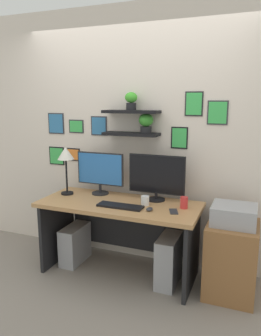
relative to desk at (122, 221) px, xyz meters
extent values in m
plane|color=gray|center=(0.00, -0.05, -0.54)|extent=(8.00, 8.00, 0.00)
cube|color=beige|center=(0.00, 0.39, 0.81)|extent=(4.40, 0.04, 2.70)
cube|color=black|center=(0.00, 0.27, 0.86)|extent=(0.59, 0.20, 0.03)
cube|color=black|center=(0.00, 0.27, 1.09)|extent=(0.59, 0.20, 0.03)
cylinder|color=black|center=(0.00, 0.27, 1.14)|extent=(0.10, 0.10, 0.07)
ellipsoid|color=green|center=(0.00, 0.27, 1.23)|extent=(0.13, 0.13, 0.11)
cylinder|color=black|center=(0.16, 0.27, 0.91)|extent=(0.11, 0.11, 0.07)
ellipsoid|color=#33862A|center=(0.16, 0.27, 1.01)|extent=(0.15, 0.15, 0.13)
cube|color=#2D2D33|center=(-0.42, 0.36, 0.92)|extent=(0.19, 0.02, 0.21)
cube|color=teal|center=(-0.42, 0.35, 0.92)|extent=(0.17, 0.00, 0.19)
cube|color=black|center=(-0.99, 0.36, 0.55)|extent=(0.20, 0.02, 0.21)
cube|color=green|center=(-0.99, 0.35, 0.55)|extent=(0.18, 0.00, 0.19)
cube|color=#2D2D33|center=(0.85, 0.36, 1.09)|extent=(0.19, 0.02, 0.23)
cube|color=green|center=(0.85, 0.35, 1.09)|extent=(0.17, 0.00, 0.20)
cube|color=black|center=(0.49, 0.36, 0.83)|extent=(0.17, 0.02, 0.22)
cube|color=green|center=(0.49, 0.35, 0.83)|extent=(0.15, 0.00, 0.19)
cube|color=black|center=(-0.76, 0.36, 0.58)|extent=(0.17, 0.02, 0.14)
cube|color=orange|center=(-0.76, 0.35, 0.58)|extent=(0.14, 0.00, 0.12)
cube|color=black|center=(0.62, 0.36, 1.17)|extent=(0.18, 0.02, 0.24)
cube|color=green|center=(0.62, 0.35, 1.17)|extent=(0.15, 0.00, 0.21)
cube|color=#2D2D33|center=(-0.71, 0.36, 0.91)|extent=(0.18, 0.02, 0.15)
cube|color=green|center=(-0.71, 0.35, 0.91)|extent=(0.16, 0.00, 0.13)
cube|color=#2D2D33|center=(-0.98, 0.36, 0.94)|extent=(0.21, 0.02, 0.24)
cube|color=teal|center=(-0.98, 0.35, 0.94)|extent=(0.18, 0.00, 0.22)
cube|color=tan|center=(0.00, -0.05, 0.19)|extent=(1.59, 0.68, 0.04)
cube|color=black|center=(-0.73, -0.05, -0.18)|extent=(0.04, 0.62, 0.71)
cube|color=black|center=(0.73, -0.05, -0.18)|extent=(0.04, 0.62, 0.71)
cube|color=black|center=(0.00, 0.25, -0.15)|extent=(1.39, 0.02, 0.50)
cylinder|color=black|center=(-0.31, 0.16, 0.22)|extent=(0.18, 0.18, 0.02)
cylinder|color=black|center=(-0.31, 0.16, 0.28)|extent=(0.03, 0.03, 0.10)
cube|color=black|center=(-0.31, 0.17, 0.49)|extent=(0.53, 0.02, 0.35)
cube|color=#2866B2|center=(-0.31, 0.15, 0.49)|extent=(0.50, 0.00, 0.32)
cylinder|color=black|center=(0.31, 0.16, 0.22)|extent=(0.18, 0.18, 0.02)
cylinder|color=black|center=(0.31, 0.16, 0.26)|extent=(0.03, 0.03, 0.07)
cube|color=black|center=(0.31, 0.17, 0.48)|extent=(0.58, 0.02, 0.39)
cube|color=black|center=(0.31, 0.15, 0.48)|extent=(0.55, 0.00, 0.37)
cube|color=black|center=(0.06, -0.17, 0.22)|extent=(0.44, 0.14, 0.02)
ellipsoid|color=#2D2D33|center=(0.35, -0.17, 0.23)|extent=(0.06, 0.09, 0.03)
cylinder|color=black|center=(-0.64, 0.02, 0.22)|extent=(0.13, 0.13, 0.02)
cylinder|color=black|center=(-0.64, 0.02, 0.41)|extent=(0.02, 0.02, 0.36)
cone|color=silver|center=(-0.64, 0.02, 0.66)|extent=(0.17, 0.17, 0.13)
cube|color=#2D2D33|center=(0.57, -0.13, 0.22)|extent=(0.11, 0.16, 0.01)
cylinder|color=white|center=(0.26, -0.03, 0.26)|extent=(0.08, 0.08, 0.09)
cylinder|color=red|center=(0.63, 0.01, 0.27)|extent=(0.07, 0.07, 0.11)
cube|color=brown|center=(1.08, -0.02, -0.20)|extent=(0.44, 0.50, 0.67)
cube|color=#9E9EA3|center=(1.08, -0.02, 0.22)|extent=(0.38, 0.34, 0.17)
cube|color=#99999E|center=(-0.55, -0.02, -0.34)|extent=(0.18, 0.40, 0.40)
cube|color=#99999E|center=(0.52, -0.07, -0.30)|extent=(0.18, 0.40, 0.48)
camera|label=1|loc=(1.25, -2.90, 1.21)|focal=35.22mm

